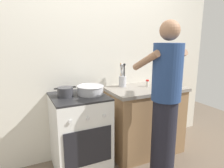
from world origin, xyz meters
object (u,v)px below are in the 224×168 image
Objects in this scene: mixing_bowl at (90,90)px; utensil_crock at (122,79)px; spice_bottle at (147,83)px; person at (165,104)px; stove_range at (80,133)px; pot at (65,92)px.

utensil_crock is (0.51, 0.18, 0.05)m from mixing_bowl.
person is (-0.18, -0.59, -0.08)m from spice_bottle.
stove_range is 0.53× the size of person.
pot is 2.62× the size of spice_bottle.
stove_range is 2.89× the size of utensil_crock.
pot is at bearing 173.94° from mixing_bowl.
utensil_crock is (0.65, 0.18, 0.55)m from stove_range.
spice_bottle is 0.62m from person.
stove_range is 3.80× the size of pot.
stove_range is at bearing -177.53° from spice_bottle.
spice_bottle is at bearing 72.58° from person.
person is at bearing -81.00° from utensil_crock.
person reaches higher than pot.
person is at bearing -107.42° from spice_bottle.
utensil_crock is 0.34m from spice_bottle.
utensil_crock is at bearing 99.00° from person.
person is at bearing -32.27° from pot.
mixing_bowl is at bearing -176.86° from spice_bottle.
mixing_bowl is at bearing 139.10° from person.
utensil_crock is 3.44× the size of spice_bottle.
spice_bottle reaches higher than stove_range.
stove_range is at bearing -164.51° from utensil_crock.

